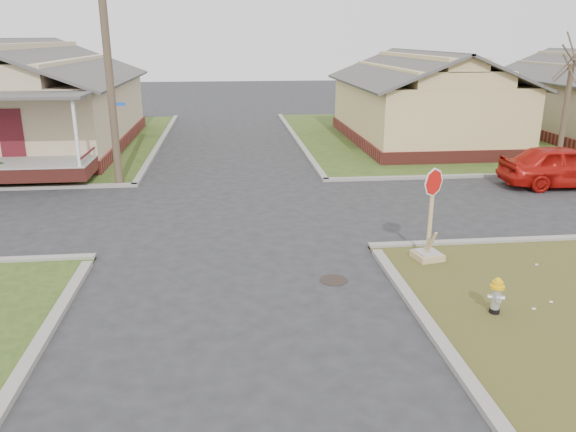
{
  "coord_description": "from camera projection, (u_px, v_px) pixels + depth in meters",
  "views": [
    {
      "loc": [
        -0.12,
        -12.09,
        5.32
      ],
      "look_at": [
        1.31,
        1.0,
        1.1
      ],
      "focal_mm": 35.0,
      "sensor_mm": 36.0,
      "label": 1
    }
  ],
  "objects": [
    {
      "name": "fire_hydrant",
      "position": [
        496.0,
        294.0,
        11.1
      ],
      "size": [
        0.28,
        0.28,
        0.76
      ],
      "rotation": [
        0.0,
        0.0,
        -0.37
      ],
      "color": "black",
      "rests_on": "ground"
    },
    {
      "name": "utility_pole",
      "position": [
        108.0,
        56.0,
        19.65
      ],
      "size": [
        1.8,
        0.28,
        9.0
      ],
      "color": "#473629",
      "rests_on": "ground"
    },
    {
      "name": "stop_sign",
      "position": [
        429.0,
        240.0,
        13.8
      ],
      "size": [
        0.66,
        0.64,
        2.32
      ],
      "rotation": [
        0.0,
        0.0,
        0.2
      ],
      "color": "tan",
      "rests_on": "ground"
    },
    {
      "name": "red_sedan",
      "position": [
        564.0,
        166.0,
        20.62
      ],
      "size": [
        4.65,
        2.07,
        1.55
      ],
      "primitive_type": "imported",
      "rotation": [
        0.0,
        0.0,
        1.52
      ],
      "color": "#B5130C",
      "rests_on": "ground"
    },
    {
      "name": "manhole",
      "position": [
        334.0,
        280.0,
        12.83
      ],
      "size": [
        0.64,
        0.64,
        0.01
      ],
      "primitive_type": "cylinder",
      "color": "black",
      "rests_on": "ground"
    },
    {
      "name": "curbs",
      "position": [
        233.0,
        212.0,
        17.81
      ],
      "size": [
        80.0,
        40.0,
        0.12
      ],
      "primitive_type": null,
      "color": "gray",
      "rests_on": "ground"
    },
    {
      "name": "tree_mid_right",
      "position": [
        565.0,
        116.0,
        23.52
      ],
      "size": [
        0.22,
        0.22,
        4.2
      ],
      "primitive_type": "cylinder",
      "color": "#473629",
      "rests_on": "verge_far_right"
    },
    {
      "name": "side_house_yellow",
      "position": [
        422.0,
        100.0,
        29.06
      ],
      "size": [
        7.6,
        11.6,
        4.7
      ],
      "color": "maroon",
      "rests_on": "ground"
    },
    {
      "name": "corner_house",
      "position": [
        21.0,
        102.0,
        27.15
      ],
      "size": [
        10.1,
        15.5,
        5.3
      ],
      "color": "maroon",
      "rests_on": "ground"
    },
    {
      "name": "ground",
      "position": [
        237.0,
        276.0,
        13.08
      ],
      "size": [
        120.0,
        120.0,
        0.0
      ],
      "primitive_type": "plane",
      "color": "#252527",
      "rests_on": "ground"
    }
  ]
}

